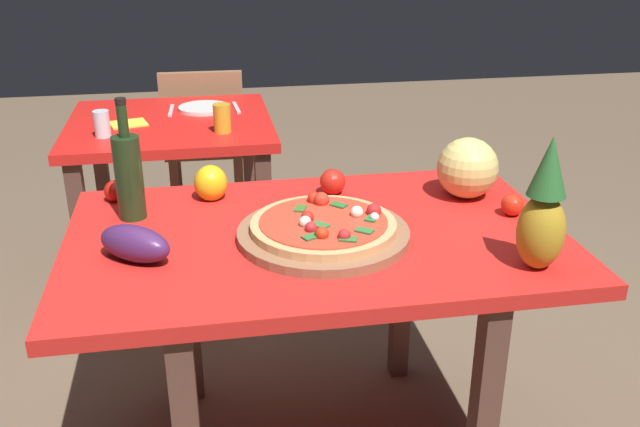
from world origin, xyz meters
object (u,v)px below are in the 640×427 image
object	(u,v)px
wine_bottle	(129,175)
bell_pepper	(211,183)
knife_utensil	(236,107)
tomato_at_corner	(115,191)
display_table	(316,263)
tomato_near_board	(333,182)
melon	(467,168)
dinner_plate	(204,108)
drinking_glass_water	(102,124)
drinking_glass_juice	(222,118)
eggplant	(135,244)
dining_chair	(205,139)
background_table	(172,150)
pizza_board	(323,234)
napkin_folded	(128,124)
pineapple_left	(544,211)
fork_utensil	(171,110)
tomato_by_bottle	(512,205)
pizza	(324,224)

from	to	relation	value
wine_bottle	bell_pepper	xyz separation A→B (m)	(0.22, 0.10, -0.08)
knife_utensil	tomato_at_corner	bearing A→B (deg)	-116.38
display_table	tomato_near_board	world-z (taller)	tomato_near_board
melon	dinner_plate	bearing A→B (deg)	122.94
drinking_glass_water	drinking_glass_juice	bearing A→B (deg)	-2.12
melon	eggplant	bearing A→B (deg)	-164.75
dining_chair	wine_bottle	bearing A→B (deg)	83.97
bell_pepper	background_table	bearing A→B (deg)	98.94
dining_chair	bell_pepper	distance (m)	1.56
dining_chair	wine_bottle	distance (m)	1.69
pizza_board	melon	bearing A→B (deg)	24.54
bell_pepper	tomato_at_corner	size ratio (longest dim) A/B	1.72
drinking_glass_juice	drinking_glass_water	xyz separation A→B (m)	(-0.45, 0.02, -0.00)
dinner_plate	napkin_folded	size ratio (longest dim) A/B	1.57
background_table	wine_bottle	distance (m)	1.04
dining_chair	knife_utensil	distance (m)	0.57
pizza_board	tomato_near_board	xyz separation A→B (m)	(0.08, 0.31, 0.03)
background_table	pineapple_left	distance (m)	1.76
pizza_board	melon	size ratio (longest dim) A/B	2.49
display_table	dining_chair	distance (m)	1.84
dinner_plate	fork_utensil	size ratio (longest dim) A/B	1.22
display_table	knife_utensil	size ratio (longest dim) A/B	7.35
wine_bottle	drinking_glass_water	bearing A→B (deg)	101.49
melon	dinner_plate	xyz separation A→B (m)	(-0.75, 1.16, -0.08)
wine_bottle	drinking_glass_water	size ratio (longest dim) A/B	3.37
melon	tomato_at_corner	world-z (taller)	melon
pizza_board	tomato_at_corner	world-z (taller)	tomato_at_corner
drinking_glass_water	fork_utensil	xyz separation A→B (m)	(0.25, 0.34, -0.05)
background_table	tomato_at_corner	bearing A→B (deg)	-99.10
pineapple_left	melon	world-z (taller)	pineapple_left
pineapple_left	tomato_by_bottle	world-z (taller)	pineapple_left
background_table	dinner_plate	world-z (taller)	dinner_plate
bell_pepper	pineapple_left	bearing A→B (deg)	-37.51
pizza	bell_pepper	bearing A→B (deg)	130.51
eggplant	melon	bearing A→B (deg)	15.25
dining_chair	drinking_glass_water	world-z (taller)	drinking_glass_water
pizza_board	tomato_at_corner	bearing A→B (deg)	146.94
wine_bottle	fork_utensil	xyz separation A→B (m)	(0.08, 1.15, -0.12)
display_table	napkin_folded	bearing A→B (deg)	116.28
knife_utensil	dinner_plate	bearing A→B (deg)	176.30
tomato_by_bottle	drinking_glass_juice	world-z (taller)	drinking_glass_juice
pizza	tomato_by_bottle	world-z (taller)	pizza
wine_bottle	tomato_at_corner	world-z (taller)	wine_bottle
display_table	fork_utensil	distance (m)	1.40
display_table	drinking_glass_water	world-z (taller)	drinking_glass_water
pizza	drinking_glass_water	bearing A→B (deg)	122.77
pizza	bell_pepper	xyz separation A→B (m)	(-0.28, 0.33, 0.01)
tomato_by_bottle	napkin_folded	xyz separation A→B (m)	(-1.14, 1.14, -0.03)
pineapple_left	drinking_glass_juice	size ratio (longest dim) A/B	2.97
tomato_by_bottle	dinner_plate	distance (m)	1.56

